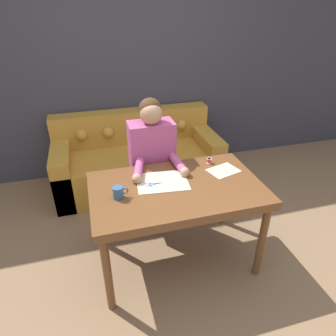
{
  "coord_description": "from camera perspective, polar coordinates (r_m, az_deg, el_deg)",
  "views": [
    {
      "loc": [
        -0.58,
        -1.73,
        2.01
      ],
      "look_at": [
        -0.03,
        0.22,
        0.86
      ],
      "focal_mm": 32.0,
      "sensor_mm": 36.0,
      "label": 1
    }
  ],
  "objects": [
    {
      "name": "ground_plane",
      "position": [
        2.72,
        1.99,
        -18.17
      ],
      "size": [
        16.0,
        16.0,
        0.0
      ],
      "primitive_type": "plane",
      "color": "#846647"
    },
    {
      "name": "wall_back",
      "position": [
        3.74,
        -6.82,
        18.44
      ],
      "size": [
        8.0,
        0.06,
        2.6
      ],
      "color": "#383842",
      "rests_on": "ground_plane"
    },
    {
      "name": "dining_table",
      "position": [
        2.34,
        1.65,
        -5.11
      ],
      "size": [
        1.32,
        0.8,
        0.76
      ],
      "color": "brown",
      "rests_on": "ground_plane"
    },
    {
      "name": "couch",
      "position": [
        3.66,
        -5.9,
        1.56
      ],
      "size": [
        1.91,
        0.86,
        0.84
      ],
      "color": "#B7842D",
      "rests_on": "ground_plane"
    },
    {
      "name": "person",
      "position": [
        2.78,
        -3.0,
        0.23
      ],
      "size": [
        0.47,
        0.59,
        1.29
      ],
      "color": "#33281E",
      "rests_on": "ground_plane"
    },
    {
      "name": "pattern_paper_main",
      "position": [
        2.35,
        -1.1,
        -2.6
      ],
      "size": [
        0.43,
        0.35,
        0.0
      ],
      "color": "beige",
      "rests_on": "dining_table"
    },
    {
      "name": "pattern_paper_offcut",
      "position": [
        2.54,
        10.51,
        -0.48
      ],
      "size": [
        0.29,
        0.25,
        0.0
      ],
      "color": "beige",
      "rests_on": "dining_table"
    },
    {
      "name": "scissors",
      "position": [
        2.32,
        -2.34,
        -3.05
      ],
      "size": [
        0.25,
        0.08,
        0.01
      ],
      "color": "silver",
      "rests_on": "dining_table"
    },
    {
      "name": "mug",
      "position": [
        2.18,
        -9.45,
        -4.62
      ],
      "size": [
        0.11,
        0.08,
        0.09
      ],
      "color": "#335B84",
      "rests_on": "dining_table"
    },
    {
      "name": "thread_spool",
      "position": [
        2.63,
        7.86,
        1.37
      ],
      "size": [
        0.04,
        0.04,
        0.05
      ],
      "color": "red",
      "rests_on": "dining_table"
    }
  ]
}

